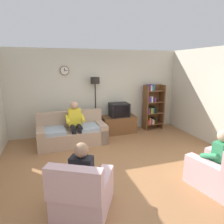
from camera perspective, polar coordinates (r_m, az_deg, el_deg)
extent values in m
plane|color=#9E6B42|center=(4.53, 4.26, -15.87)|extent=(12.00, 12.00, 0.00)
cube|color=beige|center=(6.55, -4.26, 5.86)|extent=(6.20, 0.12, 2.70)
cylinder|color=brown|center=(6.25, -13.60, 11.60)|extent=(0.28, 0.03, 0.28)
cylinder|color=white|center=(6.24, -13.59, 11.60)|extent=(0.24, 0.01, 0.24)
cube|color=black|center=(6.23, -13.60, 11.87)|extent=(0.02, 0.01, 0.09)
cube|color=black|center=(6.23, -13.21, 11.62)|extent=(0.11, 0.01, 0.01)
cube|color=tan|center=(5.77, -11.37, -7.14)|extent=(1.93, 0.92, 0.42)
cube|color=tan|center=(5.98, -12.10, -1.92)|extent=(1.91, 0.28, 0.48)
cube|color=tan|center=(5.92, -3.31, -5.64)|extent=(0.25, 0.85, 0.56)
cube|color=tan|center=(5.70, -19.83, -7.22)|extent=(0.25, 0.85, 0.56)
cube|color=#9EADBC|center=(5.73, -6.45, -4.36)|extent=(0.63, 0.70, 0.10)
cube|color=#9EADBC|center=(5.60, -16.49, -5.29)|extent=(0.63, 0.70, 0.10)
cube|color=brown|center=(6.56, 1.98, -3.62)|extent=(1.10, 0.56, 0.57)
cube|color=black|center=(6.79, 1.24, -2.78)|extent=(1.10, 0.04, 0.03)
cube|color=black|center=(6.41, 2.08, 0.63)|extent=(0.60, 0.48, 0.44)
cube|color=black|center=(6.19, 2.84, 0.15)|extent=(0.50, 0.01, 0.36)
cube|color=brown|center=(6.87, 9.64, 1.20)|extent=(0.04, 0.36, 1.55)
cube|color=brown|center=(7.18, 14.19, 1.51)|extent=(0.04, 0.36, 1.55)
cube|color=brown|center=(7.16, 11.30, 1.64)|extent=(0.64, 0.02, 1.55)
cube|color=brown|center=(7.16, 11.74, -3.19)|extent=(0.60, 0.34, 0.02)
cube|color=red|center=(7.01, 10.13, -2.76)|extent=(0.06, 0.28, 0.15)
cube|color=gold|center=(7.02, 10.53, -2.45)|extent=(0.03, 0.28, 0.22)
cube|color=#72338C|center=(7.05, 10.91, -2.51)|extent=(0.06, 0.28, 0.19)
cube|color=silver|center=(7.08, 11.27, -2.55)|extent=(0.03, 0.28, 0.17)
cube|color=gold|center=(7.10, 11.56, -2.59)|extent=(0.04, 0.28, 0.15)
cube|color=black|center=(7.12, 11.94, -2.38)|extent=(0.04, 0.28, 0.20)
cube|color=brown|center=(7.06, 11.89, -0.18)|extent=(0.60, 0.34, 0.02)
cube|color=#72338C|center=(6.90, 10.21, 0.44)|extent=(0.04, 0.28, 0.18)
cube|color=black|center=(6.92, 10.58, 0.52)|extent=(0.04, 0.28, 0.19)
cube|color=gold|center=(6.95, 10.94, 0.47)|extent=(0.05, 0.28, 0.17)
cube|color=#267F4C|center=(6.98, 11.37, 0.55)|extent=(0.05, 0.28, 0.18)
cube|color=black|center=(7.00, 11.83, 0.70)|extent=(0.06, 0.28, 0.21)
cube|color=black|center=(7.04, 12.28, 0.46)|extent=(0.05, 0.28, 0.14)
cube|color=brown|center=(6.98, 12.04, 2.91)|extent=(0.60, 0.34, 0.02)
cube|color=#72338C|center=(6.82, 10.37, 3.78)|extent=(0.05, 0.28, 0.22)
cube|color=#2D59A5|center=(6.85, 10.73, 3.51)|extent=(0.03, 0.28, 0.15)
cube|color=silver|center=(6.87, 11.09, 3.74)|extent=(0.06, 0.28, 0.20)
cube|color=black|center=(6.90, 11.48, 3.64)|extent=(0.04, 0.28, 0.17)
cube|color=#72338C|center=(6.93, 11.90, 3.59)|extent=(0.06, 0.28, 0.15)
cube|color=brown|center=(6.92, 12.20, 6.06)|extent=(0.60, 0.34, 0.02)
cube|color=#72338C|center=(6.77, 10.50, 6.97)|extent=(0.05, 0.28, 0.21)
cube|color=silver|center=(6.80, 10.87, 6.88)|extent=(0.05, 0.28, 0.18)
cube|color=#267F4C|center=(6.82, 11.23, 6.72)|extent=(0.04, 0.28, 0.15)
cube|color=#2D59A5|center=(6.84, 11.59, 6.99)|extent=(0.04, 0.28, 0.21)
cylinder|color=black|center=(6.54, -4.63, -6.22)|extent=(0.28, 0.28, 0.03)
cylinder|color=black|center=(6.31, -4.78, 0.94)|extent=(0.04, 0.04, 1.70)
cylinder|color=black|center=(6.17, -4.94, 9.11)|extent=(0.28, 0.28, 0.20)
cube|color=beige|center=(3.41, -8.15, -23.03)|extent=(1.10, 1.12, 0.40)
cube|color=beige|center=(2.87, -10.98, -20.02)|extent=(0.79, 0.54, 0.50)
cube|color=beige|center=(3.48, -13.10, -20.89)|extent=(0.56, 0.80, 0.56)
cube|color=beige|center=(3.31, -2.75, -22.48)|extent=(0.56, 0.80, 0.56)
cube|color=beige|center=(4.33, 27.91, -16.07)|extent=(0.96, 0.99, 0.40)
cube|color=beige|center=(4.07, 25.43, -16.42)|extent=(0.37, 0.82, 0.56)
cube|color=yellow|center=(5.66, -10.80, -1.48)|extent=(0.35, 0.21, 0.48)
sphere|color=tan|center=(5.57, -10.94, 1.98)|extent=(0.22, 0.22, 0.22)
cylinder|color=black|center=(5.56, -9.45, -4.27)|extent=(0.15, 0.38, 0.13)
cylinder|color=black|center=(5.53, -11.28, -4.44)|extent=(0.15, 0.38, 0.13)
cylinder|color=black|center=(5.47, -8.96, -7.64)|extent=(0.11, 0.11, 0.52)
cylinder|color=black|center=(5.45, -10.83, -7.83)|extent=(0.11, 0.11, 0.52)
cylinder|color=yellow|center=(5.60, -8.50, -1.74)|extent=(0.10, 0.33, 0.20)
cylinder|color=yellow|center=(5.54, -12.76, -2.11)|extent=(0.10, 0.33, 0.20)
cube|color=black|center=(3.12, -8.75, -16.76)|extent=(0.39, 0.34, 0.48)
sphere|color=#A37A5B|center=(2.97, -8.93, -10.82)|extent=(0.22, 0.22, 0.22)
cylinder|color=black|center=(3.42, -9.00, -18.47)|extent=(0.29, 0.40, 0.13)
cylinder|color=black|center=(3.37, -5.95, -18.90)|extent=(0.29, 0.40, 0.13)
cylinder|color=black|center=(3.69, -7.82, -19.86)|extent=(0.15, 0.15, 0.40)
cylinder|color=black|center=(3.65, -4.96, -20.26)|extent=(0.15, 0.15, 0.40)
cylinder|color=black|center=(3.28, -11.74, -15.69)|extent=(0.24, 0.33, 0.20)
cylinder|color=black|center=(3.16, -4.36, -16.66)|extent=(0.24, 0.33, 0.20)
cube|color=#338C59|center=(4.11, 29.22, -10.67)|extent=(0.37, 0.27, 0.48)
sphere|color=#D8AD8C|center=(3.99, 29.68, -6.02)|extent=(0.22, 0.22, 0.22)
cylinder|color=black|center=(4.22, 25.94, -13.22)|extent=(0.21, 0.40, 0.13)
cylinder|color=black|center=(4.36, 27.31, -12.51)|extent=(0.21, 0.40, 0.13)
cylinder|color=black|center=(4.41, 23.55, -14.98)|extent=(0.13, 0.13, 0.40)
cylinder|color=black|center=(4.55, 24.95, -14.25)|extent=(0.13, 0.13, 0.40)
cylinder|color=#338C59|center=(4.00, 26.36, -11.32)|extent=(0.16, 0.34, 0.20)
cylinder|color=#338C59|center=(4.33, 29.51, -9.77)|extent=(0.16, 0.34, 0.20)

